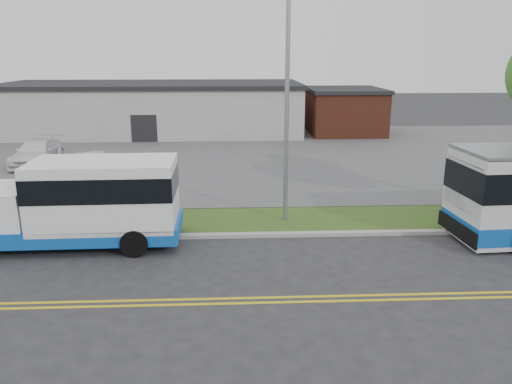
{
  "coord_description": "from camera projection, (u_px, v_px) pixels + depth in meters",
  "views": [
    {
      "loc": [
        0.86,
        -16.88,
        6.85
      ],
      "look_at": [
        1.74,
        1.79,
        1.6
      ],
      "focal_mm": 35.0,
      "sensor_mm": 36.0,
      "label": 1
    }
  ],
  "objects": [
    {
      "name": "ground",
      "position": [
        210.0,
        248.0,
        18.04
      ],
      "size": [
        140.0,
        140.0,
        0.0
      ],
      "primitive_type": "plane",
      "color": "#28282B",
      "rests_on": "ground"
    },
    {
      "name": "lane_line_north",
      "position": [
        205.0,
        299.0,
        14.34
      ],
      "size": [
        70.0,
        0.12,
        0.01
      ],
      "primitive_type": "cube",
      "color": "gold",
      "rests_on": "ground"
    },
    {
      "name": "lane_line_south",
      "position": [
        204.0,
        304.0,
        14.05
      ],
      "size": [
        70.0,
        0.12,
        0.01
      ],
      "primitive_type": "cube",
      "color": "gold",
      "rests_on": "ground"
    },
    {
      "name": "curb",
      "position": [
        212.0,
        236.0,
        19.08
      ],
      "size": [
        80.0,
        0.3,
        0.15
      ],
      "primitive_type": "cube",
      "color": "#9E9B93",
      "rests_on": "ground"
    },
    {
      "name": "verge",
      "position": [
        213.0,
        221.0,
        20.82
      ],
      "size": [
        80.0,
        3.3,
        0.1
      ],
      "primitive_type": "cube",
      "color": "#2F4F1A",
      "rests_on": "ground"
    },
    {
      "name": "parking_lot",
      "position": [
        220.0,
        154.0,
        34.38
      ],
      "size": [
        80.0,
        25.0,
        0.1
      ],
      "primitive_type": "cube",
      "color": "#4C4C4F",
      "rests_on": "ground"
    },
    {
      "name": "commercial_building",
      "position": [
        153.0,
        108.0,
        43.14
      ],
      "size": [
        25.4,
        10.4,
        4.35
      ],
      "color": "#9E9E99",
      "rests_on": "ground"
    },
    {
      "name": "brick_wing",
      "position": [
        344.0,
        111.0,
        42.99
      ],
      "size": [
        6.3,
        7.3,
        3.9
      ],
      "color": "brown",
      "rests_on": "ground"
    },
    {
      "name": "streetlight_near",
      "position": [
        287.0,
        95.0,
        19.39
      ],
      "size": [
        0.35,
        1.53,
        9.5
      ],
      "color": "gray",
      "rests_on": "verge"
    },
    {
      "name": "shuttle_bus",
      "position": [
        83.0,
        201.0,
        17.97
      ],
      "size": [
        8.3,
        2.93,
        3.15
      ],
      "rotation": [
        0.0,
        0.0,
        0.02
      ],
      "color": "#0F4DA9",
      "rests_on": "ground"
    },
    {
      "name": "pedestrian",
      "position": [
        149.0,
        206.0,
        19.47
      ],
      "size": [
        0.83,
        0.79,
        1.92
      ],
      "primitive_type": "imported",
      "rotation": [
        0.0,
        0.0,
        3.79
      ],
      "color": "black",
      "rests_on": "verge"
    },
    {
      "name": "parked_car_a",
      "position": [
        94.0,
        165.0,
        27.89
      ],
      "size": [
        3.2,
        4.27,
        1.35
      ],
      "primitive_type": "imported",
      "rotation": [
        0.0,
        0.0,
        0.5
      ],
      "color": "#A9AAB0",
      "rests_on": "parking_lot"
    },
    {
      "name": "parked_car_b",
      "position": [
        37.0,
        153.0,
        30.9
      ],
      "size": [
        2.12,
        5.2,
        1.51
      ],
      "primitive_type": "imported",
      "rotation": [
        0.0,
        0.0,
        0.0
      ],
      "color": "white",
      "rests_on": "parking_lot"
    },
    {
      "name": "grocery_bag_left",
      "position": [
        141.0,
        228.0,
        19.43
      ],
      "size": [
        0.32,
        0.32,
        0.32
      ],
      "primitive_type": "sphere",
      "color": "white",
      "rests_on": "verge"
    },
    {
      "name": "grocery_bag_right",
      "position": [
        158.0,
        223.0,
        19.94
      ],
      "size": [
        0.32,
        0.32,
        0.32
      ],
      "primitive_type": "sphere",
      "color": "white",
      "rests_on": "verge"
    }
  ]
}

